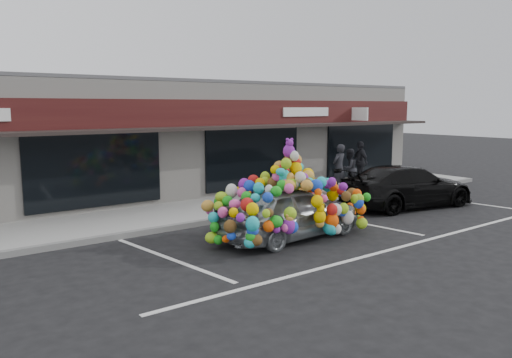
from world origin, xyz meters
TOP-DOWN VIEW (x-y plane):
  - ground at (0.00, 0.00)m, footprint 90.00×90.00m
  - shop_building at (0.00, 8.44)m, footprint 24.00×7.20m
  - sidewalk at (0.00, 4.00)m, footprint 26.00×3.00m
  - kerb at (0.00, 2.50)m, footprint 26.00×0.18m
  - parking_stripe_left at (-3.20, 0.20)m, footprint 0.73×4.37m
  - parking_stripe_mid at (2.80, 0.20)m, footprint 0.73×4.37m
  - parking_stripe_right at (8.20, 0.20)m, footprint 0.73×4.37m
  - lane_line at (2.00, -2.30)m, footprint 14.00×0.12m
  - toy_car at (0.09, -0.03)m, footprint 2.97×4.47m
  - black_sedan at (5.90, 0.68)m, footprint 2.75×5.13m
  - pedestrian_a at (5.90, 3.82)m, footprint 0.70×0.52m
  - pedestrian_b at (6.55, 3.91)m, footprint 0.80×0.64m
  - pedestrian_c at (7.91, 4.56)m, footprint 1.12×0.71m

SIDE VIEW (x-z plane):
  - ground at x=0.00m, z-range 0.00..0.00m
  - parking_stripe_left at x=-3.20m, z-range 0.00..0.01m
  - parking_stripe_mid at x=2.80m, z-range 0.00..0.01m
  - parking_stripe_right at x=8.20m, z-range 0.00..0.01m
  - lane_line at x=2.00m, z-range 0.00..0.01m
  - sidewalk at x=0.00m, z-range 0.00..0.15m
  - kerb at x=0.00m, z-range -0.01..0.15m
  - black_sedan at x=5.90m, z-range 0.00..1.42m
  - toy_car at x=0.09m, z-range -0.41..2.14m
  - pedestrian_b at x=6.55m, z-range 0.15..1.72m
  - pedestrian_c at x=7.91m, z-range 0.15..1.92m
  - pedestrian_a at x=5.90m, z-range 0.15..1.93m
  - shop_building at x=0.00m, z-range 0.01..4.32m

